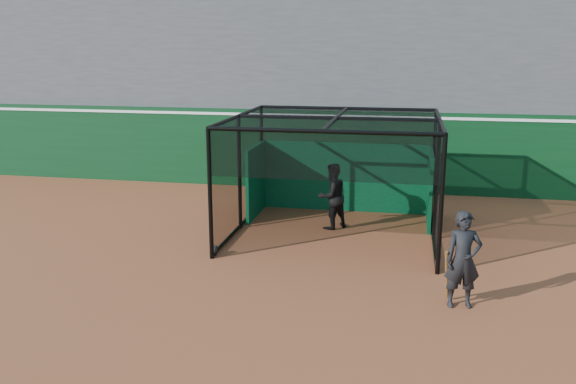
# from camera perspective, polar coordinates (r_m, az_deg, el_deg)

# --- Properties ---
(ground) EXTENTS (120.00, 120.00, 0.00)m
(ground) POSITION_cam_1_polar(r_m,az_deg,el_deg) (11.72, -3.15, -8.87)
(ground) COLOR brown
(ground) RESTS_ON ground
(outfield_wall) EXTENTS (50.00, 0.50, 2.50)m
(outfield_wall) POSITION_cam_1_polar(r_m,az_deg,el_deg) (19.45, 3.01, 4.10)
(outfield_wall) COLOR #093315
(outfield_wall) RESTS_ON ground
(grandstand) EXTENTS (50.00, 7.85, 8.95)m
(grandstand) POSITION_cam_1_polar(r_m,az_deg,el_deg) (22.93, 4.51, 13.51)
(grandstand) COLOR #4C4C4F
(grandstand) RESTS_ON ground
(batting_cage) EXTENTS (4.83, 4.70, 2.82)m
(batting_cage) POSITION_cam_1_polar(r_m,az_deg,el_deg) (14.62, 4.44, 1.41)
(batting_cage) COLOR black
(batting_cage) RESTS_ON ground
(batter) EXTENTS (1.01, 1.01, 1.65)m
(batter) POSITION_cam_1_polar(r_m,az_deg,el_deg) (15.16, 4.12, -0.39)
(batter) COLOR black
(batter) RESTS_ON ground
(on_deck_player) EXTENTS (0.70, 0.53, 1.72)m
(on_deck_player) POSITION_cam_1_polar(r_m,az_deg,el_deg) (11.01, 16.05, -6.12)
(on_deck_player) COLOR black
(on_deck_player) RESTS_ON ground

